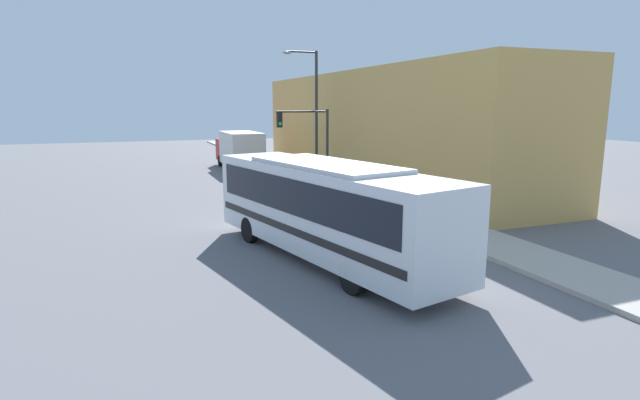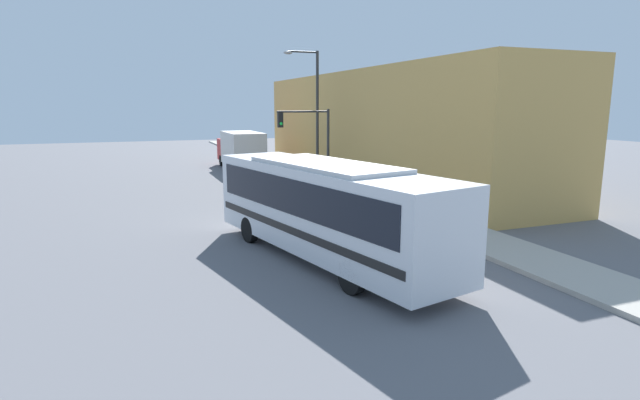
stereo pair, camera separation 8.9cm
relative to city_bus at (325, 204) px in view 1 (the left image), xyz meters
The scene contains 9 objects.
ground_plane 1.87m from the city_bus, ahead, with size 120.00×120.00×0.00m, color slate.
sidewalk 20.97m from the city_bus, 72.94° to the left, with size 2.48×70.00×0.15m.
building_facade 19.17m from the city_bus, 57.11° to the left, with size 6.00×30.11×7.10m.
city_bus is the anchor object (origin of this frame).
delivery_truck 24.35m from the city_bus, 83.92° to the left, with size 2.44×7.43×2.94m.
fire_hydrant 7.62m from the city_bus, 43.03° to the left, with size 0.26×0.35×0.77m.
traffic_light_pole 14.32m from the city_bus, 71.88° to the left, with size 3.28×0.35×4.58m.
street_lamp 16.83m from the city_bus, 70.65° to the left, with size 2.29×0.28×8.14m.
pedestrian_near_corner 11.59m from the city_bus, 58.00° to the left, with size 0.34×0.34×1.62m.
Camera 1 is at (-6.29, -14.44, 4.93)m, focal length 28.00 mm.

